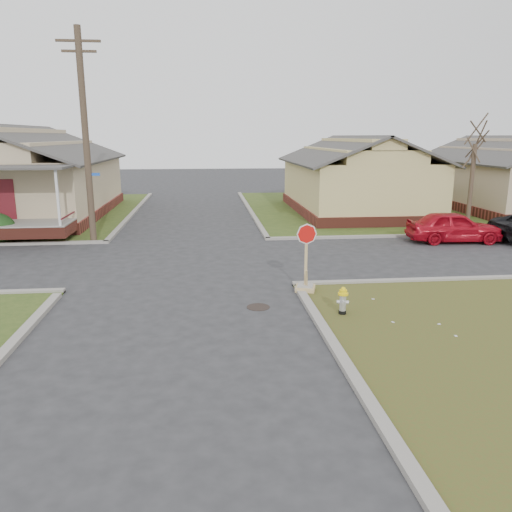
{
  "coord_description": "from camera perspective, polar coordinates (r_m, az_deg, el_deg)",
  "views": [
    {
      "loc": [
        0.81,
        -13.53,
        4.62
      ],
      "look_at": [
        2.29,
        1.0,
        1.1
      ],
      "focal_mm": 35.0,
      "sensor_mm": 36.0,
      "label": 1
    }
  ],
  "objects": [
    {
      "name": "manhole",
      "position": [
        13.89,
        0.26,
        -5.85
      ],
      "size": [
        0.64,
        0.64,
        0.01
      ],
      "primitive_type": "cylinder",
      "color": "black",
      "rests_on": "ground"
    },
    {
      "name": "red_sedan",
      "position": [
        23.89,
        21.67,
        3.13
      ],
      "size": [
        4.17,
        1.94,
        1.38
      ],
      "primitive_type": "imported",
      "rotation": [
        0.0,
        0.0,
        1.49
      ],
      "color": "#B10C1B",
      "rests_on": "ground"
    },
    {
      "name": "utility_pole",
      "position": [
        22.98,
        -18.91,
        12.95
      ],
      "size": [
        1.8,
        0.28,
        9.0
      ],
      "color": "#3E2D23",
      "rests_on": "ground"
    },
    {
      "name": "stop_sign",
      "position": [
        15.14,
        5.69,
        -2.33
      ],
      "size": [
        0.59,
        0.57,
        2.07
      ],
      "rotation": [
        0.0,
        0.0,
        -0.29
      ],
      "color": "tan",
      "rests_on": "ground"
    },
    {
      "name": "fire_hydrant",
      "position": [
        13.32,
        9.9,
        -4.88
      ],
      "size": [
        0.27,
        0.27,
        0.74
      ],
      "rotation": [
        0.0,
        0.0,
        -0.26
      ],
      "color": "black",
      "rests_on": "ground"
    },
    {
      "name": "side_house_yellow",
      "position": [
        31.49,
        11.31,
        8.87
      ],
      "size": [
        7.6,
        11.6,
        4.7
      ],
      "color": "maroon",
      "rests_on": "ground"
    },
    {
      "name": "tree_mid_right",
      "position": [
        27.26,
        23.35,
        7.26
      ],
      "size": [
        0.22,
        0.22,
        4.2
      ],
      "primitive_type": "cylinder",
      "color": "#3E2D23",
      "rests_on": "verge_far_right"
    },
    {
      "name": "curbs",
      "position": [
        19.11,
        -8.07,
        -0.57
      ],
      "size": [
        80.0,
        40.0,
        0.12
      ],
      "primitive_type": null,
      "color": "gray",
      "rests_on": "ground"
    },
    {
      "name": "side_house_tan",
      "position": [
        35.72,
        27.0,
        8.2
      ],
      "size": [
        7.6,
        11.6,
        4.7
      ],
      "color": "maroon",
      "rests_on": "ground"
    },
    {
      "name": "corner_house",
      "position": [
        32.17,
        -25.7,
        8.06
      ],
      "size": [
        10.1,
        15.5,
        5.3
      ],
      "color": "maroon",
      "rests_on": "ground"
    },
    {
      "name": "ground",
      "position": [
        14.32,
        -8.79,
        -5.44
      ],
      "size": [
        120.0,
        120.0,
        0.0
      ],
      "primitive_type": "plane",
      "color": "#29292B",
      "rests_on": "ground"
    }
  ]
}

